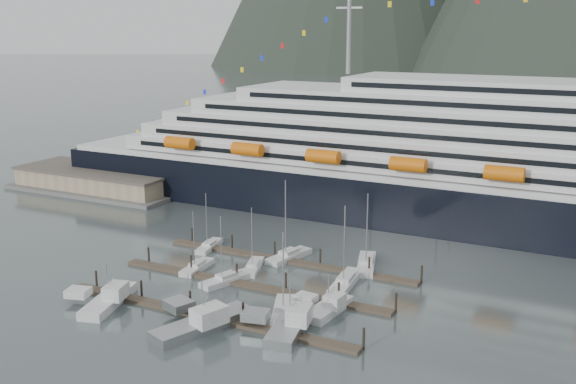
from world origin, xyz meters
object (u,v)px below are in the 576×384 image
Objects in this scene: trawler_a at (107,299)px; trawler_c at (202,322)px; sailboat_g at (366,265)px; sailboat_h at (284,311)px; sailboat_b at (253,267)px; cruise_ship at (532,173)px; trawler_e at (328,307)px; trawler_d at (289,324)px; sailboat_d at (345,282)px; sailboat_e at (209,246)px; sailboat_a at (197,267)px; sailboat_c at (227,280)px; sailboat_f at (289,257)px; warehouse at (99,181)px.

trawler_a is 0.84× the size of trawler_c.
sailboat_g is 1.05× the size of sailboat_h.
sailboat_b is at bearing 32.81° from trawler_c.
cruise_ship is 59.90m from trawler_e.
trawler_d is (-0.47, -28.34, 0.53)m from sailboat_g.
sailboat_d reaches higher than sailboat_h.
sailboat_h is 1.31× the size of trawler_e.
sailboat_g is (29.78, 4.00, 0.04)m from sailboat_e.
sailboat_e is at bearing -13.15° from trawler_a.
sailboat_a is 0.95× the size of sailboat_b.
sailboat_c is at bearing -126.91° from cruise_ship.
sailboat_g is at bearing -31.17° from sailboat_h.
sailboat_a is 9.59m from sailboat_b.
sailboat_c is at bearing 41.86° from sailboat_h.
sailboat_f is at bearing 4.60° from sailboat_c.
sailboat_c is (7.67, -2.75, 0.01)m from sailboat_a.
sailboat_c reaches higher than trawler_e.
trawler_a is (51.86, -54.96, -1.35)m from warehouse.
trawler_c is (2.43, -30.87, 0.52)m from sailboat_f.
sailboat_d is 30.25m from sailboat_e.
sailboat_a is 29.07m from sailboat_g.
sailboat_a is at bearing 102.13° from sailboat_g.
sailboat_g is 35.16m from trawler_c.
cruise_ship is 15.68× the size of trawler_d.
sailboat_e is 0.85× the size of trawler_a.
trawler_c is at bearing 174.50° from sailboat_b.
trawler_a is (-11.75, -23.07, 0.51)m from sailboat_b.
sailboat_b is 0.73× the size of trawler_c.
trawler_e is (-19.82, -55.40, -11.20)m from cruise_ship.
sailboat_e reaches higher than trawler_a.
sailboat_h reaches higher than sailboat_c.
sailboat_a is 1.08× the size of trawler_e.
trawler_e is at bearing -83.20° from trawler_a.
sailboat_c is at bearing 178.07° from sailboat_f.
trawler_e is at bearing -80.57° from sailboat_c.
cruise_ship is 52.75m from sailboat_f.
cruise_ship is 69.07m from sailboat_a.
trawler_d is at bearing -45.87° from trawler_c.
sailboat_h is at bearing -85.58° from trawler_a.
trawler_c reaches higher than trawler_a.
warehouse is at bearing 27.75° from trawler_a.
sailboat_e is at bearing 61.80° from sailboat_c.
cruise_ship is at bearing -45.80° from sailboat_h.
sailboat_e is (-51.40, -38.95, -11.65)m from cruise_ship.
sailboat_g is (13.76, 2.41, -0.02)m from sailboat_f.
sailboat_b is (-38.42, -44.83, -11.65)m from cruise_ship.
trawler_a is (1.24, -28.95, 0.51)m from sailboat_e.
sailboat_c is (-39.17, -52.15, -11.63)m from cruise_ship.
trawler_c is (13.90, -18.83, 0.58)m from sailboat_a.
sailboat_e is at bearing 18.45° from sailboat_a.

